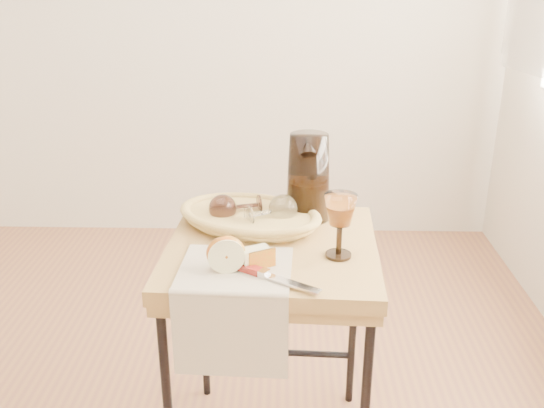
# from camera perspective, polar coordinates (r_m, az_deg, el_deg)

# --- Properties ---
(side_table) EXTENTS (0.57, 0.57, 0.70)m
(side_table) POSITION_cam_1_polar(r_m,az_deg,el_deg) (1.77, 0.02, -14.00)
(side_table) COLOR brown
(side_table) RESTS_ON floor
(tea_towel) EXTENTS (0.28, 0.25, 0.01)m
(tea_towel) POSITION_cam_1_polar(r_m,az_deg,el_deg) (1.46, -3.47, -6.14)
(tea_towel) COLOR beige
(tea_towel) RESTS_ON side_table
(bread_basket) EXTENTS (0.42, 0.35, 0.04)m
(bread_basket) POSITION_cam_1_polar(r_m,az_deg,el_deg) (1.68, -2.12, -1.38)
(bread_basket) COLOR #AE8E43
(bread_basket) RESTS_ON side_table
(goblet_lying_a) EXTENTS (0.14, 0.11, 0.08)m
(goblet_lying_a) POSITION_cam_1_polar(r_m,az_deg,el_deg) (1.69, -3.19, -0.25)
(goblet_lying_a) COLOR brown
(goblet_lying_a) RESTS_ON bread_basket
(goblet_lying_b) EXTENTS (0.15, 0.14, 0.08)m
(goblet_lying_b) POSITION_cam_1_polar(r_m,az_deg,el_deg) (1.65, -0.31, -0.73)
(goblet_lying_b) COLOR white
(goblet_lying_b) RESTS_ON bread_basket
(pitcher) EXTENTS (0.19, 0.26, 0.29)m
(pitcher) POSITION_cam_1_polar(r_m,az_deg,el_deg) (1.71, 3.45, 2.58)
(pitcher) COLOR black
(pitcher) RESTS_ON side_table
(wine_goblet) EXTENTS (0.11, 0.11, 0.17)m
(wine_goblet) POSITION_cam_1_polar(r_m,az_deg,el_deg) (1.49, 6.42, -2.07)
(wine_goblet) COLOR white
(wine_goblet) RESTS_ON side_table
(apple_half) EXTENTS (0.10, 0.06, 0.09)m
(apple_half) POSITION_cam_1_polar(r_m,az_deg,el_deg) (1.43, -4.39, -4.62)
(apple_half) COLOR #B5260B
(apple_half) RESTS_ON tea_towel
(apple_wedge) EXTENTS (0.08, 0.07, 0.05)m
(apple_wedge) POSITION_cam_1_polar(r_m,az_deg,el_deg) (1.45, -1.60, -5.06)
(apple_wedge) COLOR beige
(apple_wedge) RESTS_ON tea_towel
(table_knife) EXTENTS (0.23, 0.16, 0.02)m
(table_knife) POSITION_cam_1_polar(r_m,az_deg,el_deg) (1.41, -0.45, -6.61)
(table_knife) COLOR silver
(table_knife) RESTS_ON tea_towel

